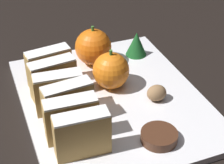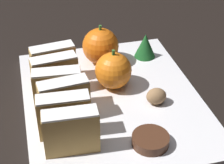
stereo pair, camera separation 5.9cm
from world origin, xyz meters
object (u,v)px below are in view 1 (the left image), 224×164
(orange_far, at_px, (111,71))
(walnut, at_px, (157,93))
(orange_near, at_px, (93,47))
(chocolate_cookie, at_px, (159,136))

(orange_far, bearing_deg, walnut, -49.15)
(orange_near, bearing_deg, chocolate_cookie, -85.46)
(orange_far, bearing_deg, orange_near, 92.23)
(orange_near, distance_m, orange_far, 0.08)
(orange_near, relative_size, orange_far, 1.07)
(walnut, xyz_separation_m, chocolate_cookie, (-0.04, -0.09, -0.01))
(orange_far, distance_m, walnut, 0.08)
(chocolate_cookie, bearing_deg, orange_far, 95.80)
(orange_far, height_order, walnut, orange_far)
(chocolate_cookie, bearing_deg, walnut, 65.55)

